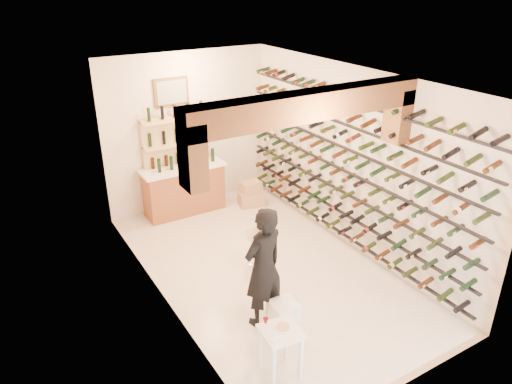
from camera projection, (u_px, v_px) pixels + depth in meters
ground at (265, 268)px, 8.11m from camera, size 6.00×6.00×0.00m
room_shell at (276, 146)px, 6.97m from camera, size 3.52×6.02×3.21m
wine_rack at (342, 166)px, 8.18m from camera, size 0.32×5.70×2.56m
back_counter at (184, 188)px, 9.81m from camera, size 1.70×0.62×1.29m
back_shelving at (177, 156)px, 9.73m from camera, size 1.40×0.31×2.73m
tasting_table at (280, 338)px, 5.78m from camera, size 0.50×0.50×0.80m
white_stool at (283, 316)px, 6.65m from camera, size 0.36×0.36×0.44m
person at (263, 267)px, 6.53m from camera, size 0.73×0.55×1.79m
chrome_barstool at (256, 250)px, 7.80m from camera, size 0.39×0.39×0.76m
crate_lower at (251, 199)px, 10.24m from camera, size 0.57×0.46×0.31m
crate_upper at (251, 187)px, 10.12m from camera, size 0.41×0.29×0.24m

